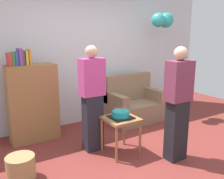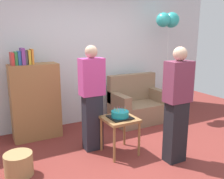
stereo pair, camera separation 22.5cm
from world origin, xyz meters
name	(u,v)px [view 2 (the right image)]	position (x,y,z in m)	size (l,w,h in m)	color
ground_plane	(145,162)	(0.00, 0.00, 0.00)	(8.00, 8.00, 0.00)	maroon
wall_back	(87,56)	(0.00, 2.05, 1.35)	(6.00, 0.10, 2.70)	silver
couch	(137,105)	(0.85, 1.49, 0.34)	(1.10, 0.70, 0.96)	#8C7054
bookshelf	(35,100)	(-1.16, 1.63, 0.68)	(0.80, 0.36, 1.57)	olive
side_table	(120,123)	(-0.18, 0.43, 0.48)	(0.48, 0.48, 0.57)	olive
birthday_cake	(120,115)	(-0.18, 0.43, 0.62)	(0.32, 0.32, 0.17)	black
person_blowing_candles	(92,98)	(-0.48, 0.76, 0.83)	(0.36, 0.22, 1.63)	#23232D
person_holding_cake	(177,105)	(0.40, -0.14, 0.83)	(0.36, 0.22, 1.63)	black
wicker_basket	(19,164)	(-1.63, 0.51, 0.15)	(0.36, 0.36, 0.30)	#A88451
handbag	(178,126)	(1.23, 0.66, 0.10)	(0.28, 0.14, 0.20)	#473328
balloon_bunch	(169,20)	(1.57, 1.47, 2.05)	(0.53, 0.32, 2.22)	silver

